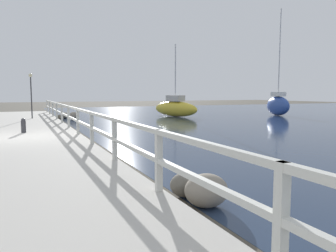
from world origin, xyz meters
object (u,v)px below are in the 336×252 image
object	(u,v)px
sailboat_blue	(278,105)
sailboat_yellow	(175,108)
dock_lamp	(31,87)
mooring_bollard	(23,125)

from	to	relation	value
sailboat_blue	sailboat_yellow	xyz separation A→B (m)	(-8.24, 2.24, -0.21)
sailboat_blue	sailboat_yellow	distance (m)	8.54
dock_lamp	sailboat_yellow	distance (m)	10.49
mooring_bollard	sailboat_blue	bearing A→B (deg)	19.11
mooring_bollard	dock_lamp	size ratio (longest dim) A/B	0.21
dock_lamp	sailboat_blue	xyz separation A→B (m)	(18.59, -1.40, -1.28)
mooring_bollard	sailboat_blue	xyz separation A→B (m)	(19.15, 6.63, 0.35)
dock_lamp	sailboat_blue	distance (m)	18.69
sailboat_blue	sailboat_yellow	bearing A→B (deg)	176.22
mooring_bollard	sailboat_yellow	size ratio (longest dim) A/B	0.11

